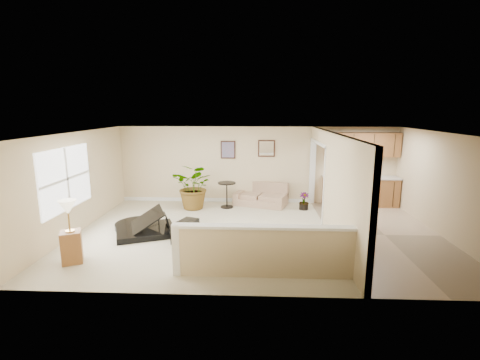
{
  "coord_description": "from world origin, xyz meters",
  "views": [
    {
      "loc": [
        -0.06,
        -8.27,
        3.04
      ],
      "look_at": [
        -0.44,
        0.4,
        1.27
      ],
      "focal_mm": 26.0,
      "sensor_mm": 36.0,
      "label": 1
    }
  ],
  "objects_px": {
    "piano": "(145,211)",
    "loveseat": "(261,194)",
    "small_plant": "(304,202)",
    "palm_plant": "(195,187)",
    "accent_table": "(227,191)",
    "piano_bench": "(185,231)",
    "lamp_stand": "(71,236)"
  },
  "relations": [
    {
      "from": "accent_table",
      "to": "palm_plant",
      "type": "height_order",
      "value": "palm_plant"
    },
    {
      "from": "lamp_stand",
      "to": "palm_plant",
      "type": "bearing_deg",
      "value": 65.28
    },
    {
      "from": "loveseat",
      "to": "piano",
      "type": "bearing_deg",
      "value": -118.39
    },
    {
      "from": "piano",
      "to": "accent_table",
      "type": "distance_m",
      "value": 2.98
    },
    {
      "from": "piano_bench",
      "to": "piano",
      "type": "bearing_deg",
      "value": 153.88
    },
    {
      "from": "small_plant",
      "to": "piano_bench",
      "type": "bearing_deg",
      "value": -138.8
    },
    {
      "from": "accent_table",
      "to": "piano",
      "type": "bearing_deg",
      "value": -128.87
    },
    {
      "from": "lamp_stand",
      "to": "piano",
      "type": "bearing_deg",
      "value": 62.92
    },
    {
      "from": "palm_plant",
      "to": "lamp_stand",
      "type": "distance_m",
      "value": 4.37
    },
    {
      "from": "piano",
      "to": "small_plant",
      "type": "xyz_separation_m",
      "value": [
        4.26,
        2.19,
        -0.32
      ]
    },
    {
      "from": "accent_table",
      "to": "palm_plant",
      "type": "relative_size",
      "value": 0.51
    },
    {
      "from": "accent_table",
      "to": "lamp_stand",
      "type": "bearing_deg",
      "value": -124.08
    },
    {
      "from": "piano",
      "to": "loveseat",
      "type": "bearing_deg",
      "value": 20.92
    },
    {
      "from": "piano_bench",
      "to": "accent_table",
      "type": "relative_size",
      "value": 0.88
    },
    {
      "from": "piano_bench",
      "to": "palm_plant",
      "type": "height_order",
      "value": "palm_plant"
    },
    {
      "from": "small_plant",
      "to": "palm_plant",
      "type": "bearing_deg",
      "value": -179.24
    },
    {
      "from": "accent_table",
      "to": "palm_plant",
      "type": "distance_m",
      "value": 1.0
    },
    {
      "from": "piano_bench",
      "to": "small_plant",
      "type": "xyz_separation_m",
      "value": [
        3.14,
        2.74,
        -0.01
      ]
    },
    {
      "from": "piano",
      "to": "loveseat",
      "type": "xyz_separation_m",
      "value": [
        2.94,
        2.74,
        -0.19
      ]
    },
    {
      "from": "loveseat",
      "to": "small_plant",
      "type": "bearing_deg",
      "value": -3.82
    },
    {
      "from": "palm_plant",
      "to": "piano_bench",
      "type": "bearing_deg",
      "value": -85.12
    },
    {
      "from": "piano_bench",
      "to": "loveseat",
      "type": "height_order",
      "value": "loveseat"
    },
    {
      "from": "palm_plant",
      "to": "piano",
      "type": "bearing_deg",
      "value": -112.65
    },
    {
      "from": "lamp_stand",
      "to": "accent_table",
      "type": "bearing_deg",
      "value": 55.92
    },
    {
      "from": "palm_plant",
      "to": "small_plant",
      "type": "xyz_separation_m",
      "value": [
        3.37,
        0.04,
        -0.47
      ]
    },
    {
      "from": "loveseat",
      "to": "small_plant",
      "type": "distance_m",
      "value": 1.44
    },
    {
      "from": "accent_table",
      "to": "palm_plant",
      "type": "xyz_separation_m",
      "value": [
        -0.97,
        -0.17,
        0.18
      ]
    },
    {
      "from": "piano",
      "to": "piano_bench",
      "type": "bearing_deg",
      "value": -48.15
    },
    {
      "from": "lamp_stand",
      "to": "loveseat",
      "type": "bearing_deg",
      "value": 49.66
    },
    {
      "from": "lamp_stand",
      "to": "piano_bench",
      "type": "bearing_deg",
      "value": 31.61
    },
    {
      "from": "piano_bench",
      "to": "palm_plant",
      "type": "bearing_deg",
      "value": 94.88
    },
    {
      "from": "piano",
      "to": "piano_bench",
      "type": "height_order",
      "value": "piano"
    }
  ]
}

